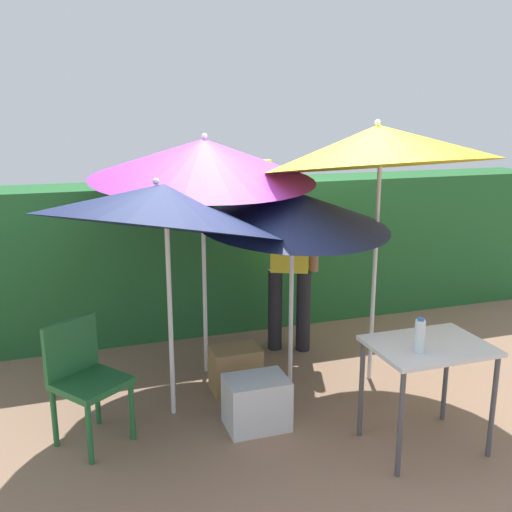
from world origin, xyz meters
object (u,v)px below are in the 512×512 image
object	(u,v)px
bottle_water	(420,336)
person_vendor	(290,259)
umbrella_orange	(161,206)
folding_table	(428,357)
chair_plastic	(84,375)
crate_cardboard	(236,369)
umbrella_navy	(379,146)
cooler_box	(257,403)
umbrella_rainbow	(203,159)
umbrella_yellow	(294,209)

from	to	relation	value
bottle_water	person_vendor	bearing A→B (deg)	93.50
umbrella_orange	folding_table	distance (m)	2.17
umbrella_orange	chair_plastic	xyz separation A→B (m)	(-0.63, -0.22, -1.14)
umbrella_orange	bottle_water	distance (m)	2.02
person_vendor	crate_cardboard	distance (m)	1.26
umbrella_navy	bottle_water	distance (m)	1.67
cooler_box	bottle_water	distance (m)	1.34
umbrella_rainbow	cooler_box	distance (m)	2.04
person_vendor	crate_cardboard	bearing A→B (deg)	-137.87
umbrella_rainbow	umbrella_orange	size ratio (longest dim) A/B	1.03
umbrella_navy	cooler_box	size ratio (longest dim) A/B	5.11
cooler_box	umbrella_yellow	bearing A→B (deg)	46.86
person_vendor	cooler_box	bearing A→B (deg)	-120.72
umbrella_rainbow	folding_table	distance (m)	2.39
crate_cardboard	folding_table	world-z (taller)	folding_table
umbrella_navy	crate_cardboard	distance (m)	2.20
umbrella_rainbow	folding_table	world-z (taller)	umbrella_rainbow
umbrella_orange	folding_table	world-z (taller)	umbrella_orange
umbrella_rainbow	person_vendor	world-z (taller)	umbrella_rainbow
chair_plastic	bottle_water	xyz separation A→B (m)	(2.11, -0.92, 0.38)
chair_plastic	person_vendor	bearing A→B (deg)	28.59
umbrella_navy	chair_plastic	world-z (taller)	umbrella_navy
umbrella_orange	crate_cardboard	size ratio (longest dim) A/B	5.18
umbrella_navy	person_vendor	distance (m)	1.46
umbrella_orange	chair_plastic	world-z (taller)	umbrella_orange
person_vendor	folding_table	xyz separation A→B (m)	(0.27, -1.91, -0.26)
crate_cardboard	umbrella_rainbow	bearing A→B (deg)	106.99
chair_plastic	crate_cardboard	xyz separation A→B (m)	(1.23, 0.40, -0.32)
chair_plastic	bottle_water	distance (m)	2.33
umbrella_orange	chair_plastic	bearing A→B (deg)	-161.07
umbrella_rainbow	cooler_box	xyz separation A→B (m)	(0.12, -1.06, -1.73)
umbrella_yellow	bottle_water	xyz separation A→B (m)	(0.40, -1.24, -0.67)
folding_table	bottle_water	bearing A→B (deg)	-147.94
umbrella_navy	umbrella_rainbow	bearing A→B (deg)	155.16
umbrella_orange	cooler_box	distance (m)	1.63
umbrella_rainbow	chair_plastic	size ratio (longest dim) A/B	2.46
umbrella_orange	umbrella_yellow	size ratio (longest dim) A/B	1.19
umbrella_navy	person_vendor	world-z (taller)	umbrella_navy
umbrella_rainbow	chair_plastic	distance (m)	1.98
umbrella_rainbow	bottle_water	bearing A→B (deg)	-60.24
umbrella_orange	person_vendor	distance (m)	1.76
umbrella_rainbow	chair_plastic	world-z (taller)	umbrella_rainbow
chair_plastic	cooler_box	world-z (taller)	chair_plastic
folding_table	crate_cardboard	bearing A→B (deg)	129.70
crate_cardboard	folding_table	size ratio (longest dim) A/B	0.51
folding_table	umbrella_navy	bearing A→B (deg)	81.94
crate_cardboard	umbrella_orange	bearing A→B (deg)	-162.92
person_vendor	umbrella_orange	bearing A→B (deg)	-147.43
umbrella_rainbow	umbrella_yellow	world-z (taller)	umbrella_rainbow
umbrella_orange	umbrella_navy	xyz separation A→B (m)	(1.78, 0.02, 0.40)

